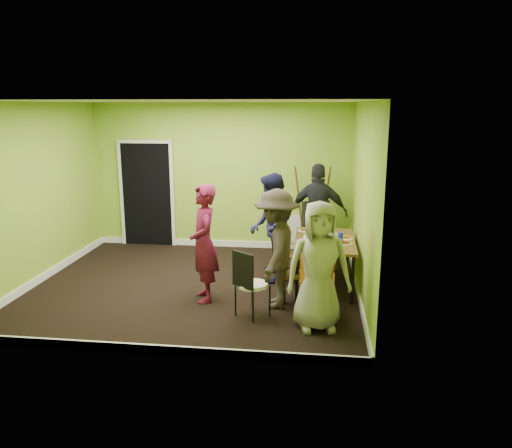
% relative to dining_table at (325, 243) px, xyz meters
% --- Properties ---
extents(ground, '(5.00, 5.00, 0.00)m').
position_rel_dining_table_xyz_m(ground, '(-1.98, -0.21, -0.70)').
color(ground, black).
rests_on(ground, ground).
extents(room_walls, '(5.04, 4.54, 2.82)m').
position_rel_dining_table_xyz_m(room_walls, '(-2.00, -0.17, 0.29)').
color(room_walls, '#86BC30').
rests_on(room_walls, ground).
extents(dining_table, '(0.90, 1.50, 0.75)m').
position_rel_dining_table_xyz_m(dining_table, '(0.00, 0.00, 0.00)').
color(dining_table, black).
rests_on(dining_table, ground).
extents(chair_left_far, '(0.41, 0.41, 0.96)m').
position_rel_dining_table_xyz_m(chair_left_far, '(-0.65, 0.14, -0.16)').
color(chair_left_far, orange).
rests_on(chair_left_far, ground).
extents(chair_left_near, '(0.41, 0.41, 0.86)m').
position_rel_dining_table_xyz_m(chair_left_near, '(-0.53, -0.68, -0.21)').
color(chair_left_near, orange).
rests_on(chair_left_near, ground).
extents(chair_back_end, '(0.64, 0.68, 1.13)m').
position_rel_dining_table_xyz_m(chair_back_end, '(-0.12, 1.08, 0.10)').
color(chair_back_end, orange).
rests_on(chair_back_end, ground).
extents(chair_front_end, '(0.47, 0.47, 1.09)m').
position_rel_dining_table_xyz_m(chair_front_end, '(-0.11, -1.21, -0.09)').
color(chair_front_end, orange).
rests_on(chair_front_end, ground).
extents(chair_bentwood, '(0.50, 0.50, 0.92)m').
position_rel_dining_table_xyz_m(chair_bentwood, '(-0.99, -1.30, -0.19)').
color(chair_bentwood, black).
rests_on(chair_bentwood, ground).
extents(easel, '(0.68, 0.63, 1.69)m').
position_rel_dining_table_xyz_m(easel, '(-0.22, 1.66, 0.14)').
color(easel, brown).
rests_on(easel, ground).
extents(plate_near_left, '(0.23, 0.23, 0.01)m').
position_rel_dining_table_xyz_m(plate_near_left, '(-0.32, 0.48, 0.06)').
color(plate_near_left, white).
rests_on(plate_near_left, dining_table).
extents(plate_near_right, '(0.22, 0.22, 0.01)m').
position_rel_dining_table_xyz_m(plate_near_right, '(-0.21, -0.34, 0.06)').
color(plate_near_right, white).
rests_on(plate_near_right, dining_table).
extents(plate_far_back, '(0.22, 0.22, 0.01)m').
position_rel_dining_table_xyz_m(plate_far_back, '(0.05, 0.51, 0.06)').
color(plate_far_back, white).
rests_on(plate_far_back, dining_table).
extents(plate_far_front, '(0.21, 0.21, 0.01)m').
position_rel_dining_table_xyz_m(plate_far_front, '(-0.04, -0.56, 0.06)').
color(plate_far_front, white).
rests_on(plate_far_front, dining_table).
extents(plate_wall_back, '(0.23, 0.23, 0.01)m').
position_rel_dining_table_xyz_m(plate_wall_back, '(0.31, 0.07, 0.06)').
color(plate_wall_back, white).
rests_on(plate_wall_back, dining_table).
extents(plate_wall_front, '(0.22, 0.22, 0.01)m').
position_rel_dining_table_xyz_m(plate_wall_front, '(0.29, -0.22, 0.06)').
color(plate_wall_front, white).
rests_on(plate_wall_front, dining_table).
extents(thermos, '(0.07, 0.07, 0.21)m').
position_rel_dining_table_xyz_m(thermos, '(0.05, 0.03, 0.16)').
color(thermos, white).
rests_on(thermos, dining_table).
extents(blue_bottle, '(0.07, 0.07, 0.19)m').
position_rel_dining_table_xyz_m(blue_bottle, '(0.22, -0.27, 0.15)').
color(blue_bottle, '#1726AD').
rests_on(blue_bottle, dining_table).
extents(orange_bottle, '(0.04, 0.04, 0.08)m').
position_rel_dining_table_xyz_m(orange_bottle, '(-0.13, 0.17, 0.10)').
color(orange_bottle, orange).
rests_on(orange_bottle, dining_table).
extents(glass_mid, '(0.06, 0.06, 0.09)m').
position_rel_dining_table_xyz_m(glass_mid, '(-0.13, 0.20, 0.10)').
color(glass_mid, black).
rests_on(glass_mid, dining_table).
extents(glass_back, '(0.07, 0.07, 0.09)m').
position_rel_dining_table_xyz_m(glass_back, '(0.06, 0.34, 0.10)').
color(glass_back, black).
rests_on(glass_back, dining_table).
extents(glass_front, '(0.07, 0.07, 0.11)m').
position_rel_dining_table_xyz_m(glass_front, '(0.07, -0.45, 0.11)').
color(glass_front, black).
rests_on(glass_front, dining_table).
extents(cup_a, '(0.11, 0.11, 0.09)m').
position_rel_dining_table_xyz_m(cup_a, '(-0.20, -0.23, 0.10)').
color(cup_a, white).
rests_on(cup_a, dining_table).
extents(cup_b, '(0.09, 0.09, 0.08)m').
position_rel_dining_table_xyz_m(cup_b, '(0.14, 0.05, 0.10)').
color(cup_b, white).
rests_on(cup_b, dining_table).
extents(person_standing, '(0.59, 0.72, 1.69)m').
position_rel_dining_table_xyz_m(person_standing, '(-1.71, -0.76, 0.15)').
color(person_standing, maroon).
rests_on(person_standing, ground).
extents(person_left_far, '(0.77, 0.93, 1.72)m').
position_rel_dining_table_xyz_m(person_left_far, '(-0.84, 0.21, 0.17)').
color(person_left_far, black).
rests_on(person_left_far, ground).
extents(person_left_near, '(0.69, 1.11, 1.65)m').
position_rel_dining_table_xyz_m(person_left_near, '(-0.67, -0.86, 0.13)').
color(person_left_near, '#2E271F').
rests_on(person_left_near, ground).
extents(person_back_end, '(1.06, 0.51, 1.76)m').
position_rel_dining_table_xyz_m(person_back_end, '(-0.10, 1.31, 0.18)').
color(person_back_end, black).
rests_on(person_back_end, ground).
extents(person_front_end, '(0.88, 0.67, 1.63)m').
position_rel_dining_table_xyz_m(person_front_end, '(-0.09, -1.52, 0.12)').
color(person_front_end, gray).
rests_on(person_front_end, ground).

